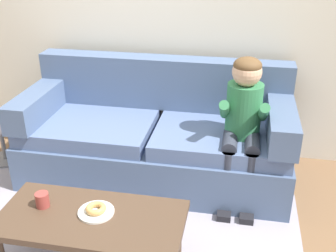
% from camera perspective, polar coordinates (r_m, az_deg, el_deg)
% --- Properties ---
extents(ground, '(10.00, 10.00, 0.00)m').
position_cam_1_polar(ground, '(2.91, -7.44, -15.03)').
color(ground, brown).
extents(couch, '(2.13, 0.90, 0.93)m').
position_cam_1_polar(couch, '(3.37, -1.61, -1.64)').
color(couch, slate).
rests_on(couch, ground).
extents(coffee_table, '(1.08, 0.52, 0.41)m').
position_cam_1_polar(coffee_table, '(2.46, -10.66, -13.09)').
color(coffee_table, '#4C3828').
rests_on(coffee_table, ground).
extents(person_child, '(0.34, 0.58, 1.10)m').
position_cam_1_polar(person_child, '(2.98, 10.45, 1.13)').
color(person_child, '#337A4C').
rests_on(person_child, ground).
extents(plate, '(0.21, 0.21, 0.01)m').
position_cam_1_polar(plate, '(2.44, -9.91, -11.74)').
color(plate, white).
rests_on(plate, coffee_table).
extents(donut, '(0.17, 0.17, 0.04)m').
position_cam_1_polar(donut, '(2.43, -9.96, -11.28)').
color(donut, tan).
rests_on(donut, plate).
extents(mug, '(0.08, 0.08, 0.09)m').
position_cam_1_polar(mug, '(2.55, -17.14, -9.82)').
color(mug, '#993D38').
rests_on(mug, coffee_table).
extents(toy_controller, '(0.23, 0.09, 0.05)m').
position_cam_1_polar(toy_controller, '(3.05, -15.10, -12.93)').
color(toy_controller, blue).
rests_on(toy_controller, ground).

